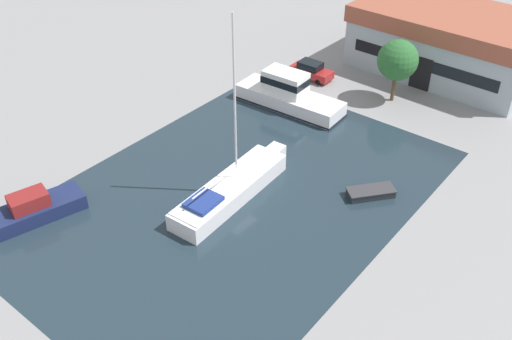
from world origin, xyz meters
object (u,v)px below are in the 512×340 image
(parked_car, at_px, (311,70))
(sailboat_moored, at_px, (232,188))
(quay_tree_near_building, at_px, (398,60))
(small_dinghy, at_px, (371,192))
(motor_cruiser, at_px, (288,95))
(warehouse_building, at_px, (448,41))
(cabin_boat, at_px, (36,208))

(parked_car, relative_size, sailboat_moored, 0.32)
(quay_tree_near_building, bearing_deg, parked_car, -173.73)
(small_dinghy, bearing_deg, parked_car, -3.67)
(quay_tree_near_building, distance_m, motor_cruiser, 10.66)
(warehouse_building, relative_size, sailboat_moored, 1.33)
(small_dinghy, xyz_separation_m, cabin_boat, (-17.52, -17.24, 0.47))
(small_dinghy, bearing_deg, cabin_boat, 83.53)
(quay_tree_near_building, relative_size, sailboat_moored, 0.43)
(motor_cruiser, distance_m, small_dinghy, 14.96)
(motor_cruiser, height_order, small_dinghy, motor_cruiser)
(sailboat_moored, distance_m, small_dinghy, 10.52)
(warehouse_building, relative_size, cabin_boat, 2.70)
(quay_tree_near_building, distance_m, parked_car, 9.50)
(warehouse_building, xyz_separation_m, cabin_boat, (-12.67, -41.07, -2.51))
(quay_tree_near_building, height_order, small_dinghy, quay_tree_near_building)
(warehouse_building, relative_size, small_dinghy, 5.06)
(sailboat_moored, height_order, motor_cruiser, sailboat_moored)
(motor_cruiser, xyz_separation_m, small_dinghy, (13.06, -7.23, -0.93))
(quay_tree_near_building, distance_m, small_dinghy, 16.23)
(parked_car, distance_m, sailboat_moored, 21.35)
(quay_tree_near_building, xyz_separation_m, sailboat_moored, (-2.20, -21.26, -3.39))
(sailboat_moored, relative_size, motor_cruiser, 1.31)
(parked_car, xyz_separation_m, sailboat_moored, (6.65, -20.29, -0.06))
(parked_car, relative_size, small_dinghy, 1.20)
(quay_tree_near_building, bearing_deg, cabin_boat, -110.00)
(cabin_boat, bearing_deg, parked_car, 100.18)
(warehouse_building, bearing_deg, small_dinghy, -76.97)
(sailboat_moored, height_order, cabin_boat, sailboat_moored)
(warehouse_building, bearing_deg, sailboat_moored, -94.61)
(motor_cruiser, distance_m, cabin_boat, 24.88)
(sailboat_moored, distance_m, motor_cruiser, 14.75)
(warehouse_building, xyz_separation_m, small_dinghy, (4.85, -23.84, -2.98))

